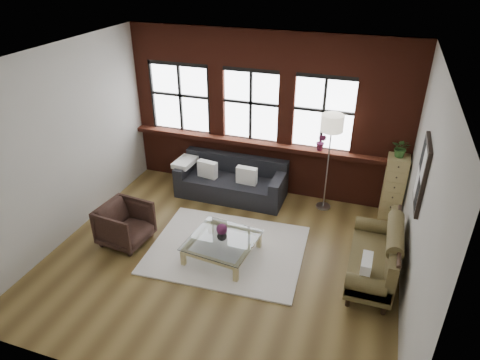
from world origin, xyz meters
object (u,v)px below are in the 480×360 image
(armchair, at_px, (125,224))
(floor_lamp, at_px, (328,160))
(coffee_table, at_px, (222,248))
(drawer_chest, at_px, (394,187))
(vase, at_px, (222,235))
(vintage_settee, at_px, (373,254))
(dark_sofa, at_px, (231,179))

(armchair, distance_m, floor_lamp, 3.79)
(coffee_table, height_order, drawer_chest, drawer_chest)
(coffee_table, bearing_deg, armchair, -175.08)
(coffee_table, bearing_deg, vase, -36.87)
(floor_lamp, bearing_deg, coffee_table, -122.91)
(armchair, bearing_deg, floor_lamp, -48.16)
(vintage_settee, bearing_deg, coffee_table, -173.65)
(vintage_settee, xyz_separation_m, armchair, (-4.00, -0.40, -0.09))
(armchair, height_order, coffee_table, armchair)
(vase, xyz_separation_m, floor_lamp, (1.32, 2.05, 0.60))
(vintage_settee, xyz_separation_m, vase, (-2.31, -0.26, -0.02))
(dark_sofa, bearing_deg, drawer_chest, 5.14)
(vintage_settee, distance_m, floor_lamp, 2.12)
(coffee_table, xyz_separation_m, drawer_chest, (2.54, 2.15, 0.45))
(vase, relative_size, floor_lamp, 0.08)
(vintage_settee, relative_size, vase, 10.01)
(vase, bearing_deg, floor_lamp, 57.09)
(vintage_settee, height_order, coffee_table, vintage_settee)
(dark_sofa, height_order, drawer_chest, drawer_chest)
(vintage_settee, relative_size, drawer_chest, 1.36)
(vintage_settee, relative_size, armchair, 2.15)
(coffee_table, bearing_deg, drawer_chest, 40.27)
(dark_sofa, bearing_deg, armchair, -120.13)
(drawer_chest, bearing_deg, armchair, -151.52)
(armchair, bearing_deg, drawer_chest, -55.66)
(dark_sofa, relative_size, vase, 12.92)
(floor_lamp, bearing_deg, dark_sofa, -174.72)
(vase, bearing_deg, drawer_chest, 40.27)
(vintage_settee, bearing_deg, vase, -173.65)
(dark_sofa, xyz_separation_m, coffee_table, (0.52, -1.88, -0.22))
(dark_sofa, relative_size, drawer_chest, 1.76)
(vase, bearing_deg, armchair, -175.08)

